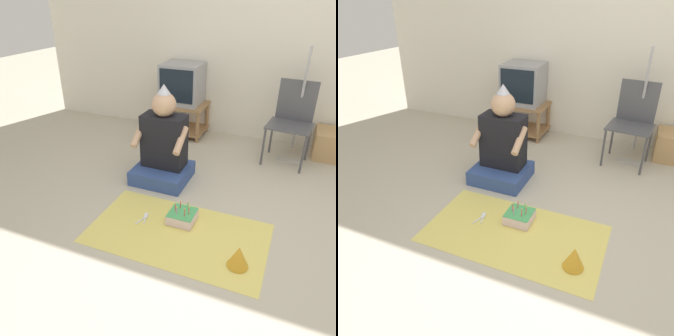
{
  "view_description": "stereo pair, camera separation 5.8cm",
  "coord_description": "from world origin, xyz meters",
  "views": [
    {
      "loc": [
        0.3,
        -1.89,
        1.66
      ],
      "look_at": [
        -0.64,
        0.37,
        0.35
      ],
      "focal_mm": 35.0,
      "sensor_mm": 36.0,
      "label": 1
    },
    {
      "loc": [
        0.35,
        -1.86,
        1.66
      ],
      "look_at": [
        -0.64,
        0.37,
        0.35
      ],
      "focal_mm": 35.0,
      "sensor_mm": 36.0,
      "label": 2
    }
  ],
  "objects": [
    {
      "name": "plastic_spoon_far",
      "position": [
        -0.73,
        0.07,
        0.01
      ],
      "size": [
        0.06,
        0.14,
        0.01
      ],
      "color": "white",
      "rests_on": "party_cloth"
    },
    {
      "name": "plastic_spoon_near",
      "position": [
        -0.73,
        0.1,
        0.01
      ],
      "size": [
        0.06,
        0.14,
        0.01
      ],
      "color": "white",
      "rests_on": "party_cloth"
    },
    {
      "name": "dust_mop",
      "position": [
        0.3,
        1.72,
        0.36
      ],
      "size": [
        0.28,
        0.41,
        1.23
      ],
      "color": "#B2ADA3",
      "rests_on": "ground_plane"
    },
    {
      "name": "tv_stand",
      "position": [
        -1.11,
        1.94,
        0.25
      ],
      "size": [
        0.63,
        0.47,
        0.42
      ],
      "color": "#997047",
      "rests_on": "ground_plane"
    },
    {
      "name": "tv",
      "position": [
        -1.11,
        1.95,
        0.66
      ],
      "size": [
        0.48,
        0.45,
        0.49
      ],
      "color": "#99999E",
      "rests_on": "tv_stand"
    },
    {
      "name": "party_cloth",
      "position": [
        -0.41,
        0.0,
        0.0
      ],
      "size": [
        1.37,
        0.79,
        0.01
      ],
      "color": "#EAD666",
      "rests_on": "ground_plane"
    },
    {
      "name": "wall_back",
      "position": [
        0.0,
        2.21,
        1.27
      ],
      "size": [
        6.4,
        0.06,
        2.55
      ],
      "color": "silver",
      "rests_on": "ground_plane"
    },
    {
      "name": "folding_chair",
      "position": [
        0.24,
        1.67,
        0.5
      ],
      "size": [
        0.49,
        0.45,
        0.87
      ],
      "color": "#4C4C51",
      "rests_on": "ground_plane"
    },
    {
      "name": "party_hat_blue",
      "position": [
        0.1,
        -0.17,
        0.09
      ],
      "size": [
        0.15,
        0.15,
        0.16
      ],
      "color": "gold",
      "rests_on": "party_cloth"
    },
    {
      "name": "ground_plane",
      "position": [
        0.0,
        0.0,
        0.0
      ],
      "size": [
        16.0,
        16.0,
        0.0
      ],
      "primitive_type": "plane",
      "color": "#BCB29E"
    },
    {
      "name": "birthday_cake",
      "position": [
        -0.43,
        0.16,
        0.05
      ],
      "size": [
        0.21,
        0.21,
        0.16
      ],
      "color": "silver",
      "rests_on": "party_cloth"
    },
    {
      "name": "person_seated",
      "position": [
        -0.85,
        0.76,
        0.33
      ],
      "size": [
        0.52,
        0.5,
        0.95
      ],
      "color": "#334C8C",
      "rests_on": "ground_plane"
    }
  ]
}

